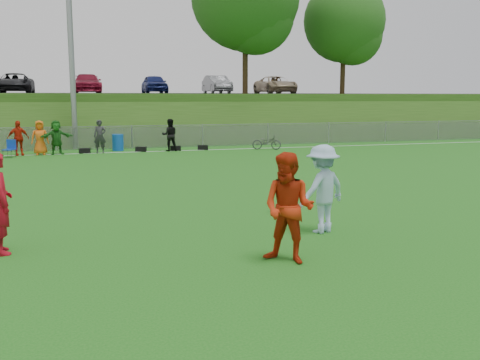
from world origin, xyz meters
name	(u,v)px	position (x,y,z in m)	size (l,w,h in m)	color
ground	(234,239)	(0.00, 0.00, 0.00)	(120.00, 120.00, 0.00)	#165E13
sideline_far	(136,152)	(0.00, 18.00, 0.01)	(60.00, 0.10, 0.01)	white
fence	(132,137)	(0.00, 20.00, 0.65)	(58.00, 0.06, 1.30)	gray
light_pole	(70,24)	(-3.00, 20.80, 6.71)	(1.20, 0.40, 12.15)	gray
berm	(117,115)	(0.00, 31.00, 1.50)	(120.00, 18.00, 3.00)	#2C5317
parking_lot	(114,94)	(0.00, 33.00, 3.05)	(120.00, 12.00, 0.10)	black
tree_green_near	(248,1)	(8.16, 24.42, 9.03)	(7.14, 7.14, 9.95)	black
tree_green_far	(347,25)	(16.16, 25.92, 7.96)	(5.88, 5.88, 8.19)	black
car_row	(99,84)	(-1.17, 32.00, 3.82)	(32.04, 5.18, 1.44)	silver
spectator_row	(78,137)	(-2.88, 18.00, 0.85)	(8.40, 0.86, 1.69)	red
gear_bags	(152,149)	(0.84, 18.10, 0.13)	(6.73, 0.45, 0.26)	black
player_red_center	(289,208)	(0.47, -1.74, 0.95)	(0.93, 0.72, 1.91)	red
player_blue	(322,189)	(1.93, -0.01, 0.93)	(1.20, 0.69, 1.85)	#9CBDD9
frisbee	(281,185)	(1.79, 2.00, 0.69)	(0.24, 0.24, 0.02)	silver
recycling_bin	(118,143)	(-0.84, 18.96, 0.44)	(0.59, 0.59, 0.88)	#104BB0
camp_chair	(10,152)	(-6.00, 17.22, 0.25)	(0.62, 0.62, 0.84)	#0F37A9
bicycle	(267,142)	(6.93, 17.25, 0.41)	(0.54, 1.55, 0.82)	#2E2E30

